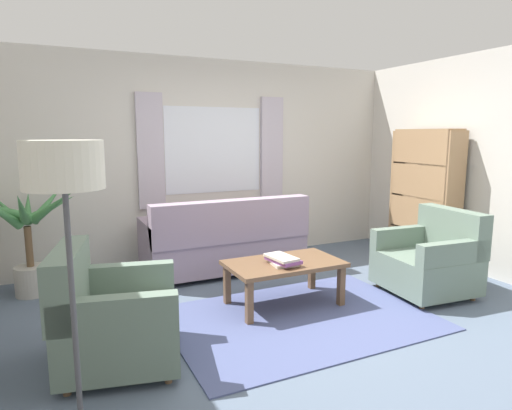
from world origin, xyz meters
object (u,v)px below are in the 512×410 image
object	(u,v)px
armchair_right	(430,260)
potted_plant	(28,238)
book_stack_on_table	(283,260)
coffee_table	(284,267)
armchair_left	(111,318)
standing_lamp	(65,188)
bookshelf	(425,195)
couch	(226,243)

from	to	relation	value
armchair_right	potted_plant	size ratio (longest dim) A/B	0.77
book_stack_on_table	coffee_table	bearing A→B (deg)	53.16
armchair_left	standing_lamp	xyz separation A→B (m)	(-0.27, -0.79, 1.04)
potted_plant	bookshelf	distance (m)	4.64
armchair_left	armchair_right	world-z (taller)	same
couch	bookshelf	bearing A→B (deg)	163.67
couch	potted_plant	world-z (taller)	potted_plant
couch	potted_plant	distance (m)	2.12
armchair_right	standing_lamp	xyz separation A→B (m)	(-3.49, -0.87, 1.04)
book_stack_on_table	standing_lamp	world-z (taller)	standing_lamp
coffee_table	book_stack_on_table	world-z (taller)	book_stack_on_table
armchair_right	potted_plant	world-z (taller)	potted_plant
couch	book_stack_on_table	bearing A→B (deg)	93.02
bookshelf	standing_lamp	bearing A→B (deg)	112.04
armchair_right	book_stack_on_table	size ratio (longest dim) A/B	2.47
coffee_table	bookshelf	size ratio (longest dim) A/B	0.64
armchair_left	armchair_right	bearing A→B (deg)	-76.04
coffee_table	standing_lamp	size ratio (longest dim) A/B	0.68
armchair_left	bookshelf	world-z (taller)	bookshelf
book_stack_on_table	standing_lamp	bearing A→B (deg)	-148.54
book_stack_on_table	armchair_left	bearing A→B (deg)	-167.38
armchair_left	potted_plant	xyz separation A→B (m)	(-0.56, 1.80, 0.25)
book_stack_on_table	potted_plant	world-z (taller)	potted_plant
armchair_left	book_stack_on_table	size ratio (longest dim) A/B	2.72
potted_plant	armchair_left	bearing A→B (deg)	-72.73
armchair_right	standing_lamp	bearing A→B (deg)	-71.26
armchair_right	potted_plant	bearing A→B (deg)	-109.72
armchair_left	book_stack_on_table	world-z (taller)	armchair_left
couch	armchair_left	bearing A→B (deg)	47.02
bookshelf	coffee_table	bearing A→B (deg)	102.06
coffee_table	couch	bearing A→B (deg)	95.98
coffee_table	armchair_left	bearing A→B (deg)	-165.25
coffee_table	potted_plant	xyz separation A→B (m)	(-2.23, 1.36, 0.22)
armchair_right	coffee_table	distance (m)	1.59
potted_plant	standing_lamp	size ratio (longest dim) A/B	0.72
potted_plant	standing_lamp	distance (m)	2.72
armchair_left	book_stack_on_table	xyz separation A→B (m)	(1.61, 0.36, 0.13)
potted_plant	bookshelf	world-z (taller)	bookshelf
standing_lamp	couch	bearing A→B (deg)	53.46
armchair_right	book_stack_on_table	xyz separation A→B (m)	(-1.61, 0.28, 0.13)
armchair_right	coffee_table	xyz separation A→B (m)	(-1.55, 0.36, 0.03)
armchair_right	bookshelf	world-z (taller)	bookshelf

